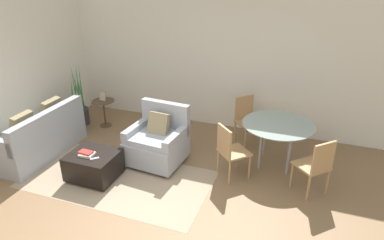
{
  "coord_description": "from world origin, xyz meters",
  "views": [
    {
      "loc": [
        2.01,
        -3.11,
        3.12
      ],
      "look_at": [
        0.23,
        1.75,
        0.75
      ],
      "focal_mm": 32.0,
      "sensor_mm": 36.0,
      "label": 1
    }
  ],
  "objects_px": {
    "couch": "(38,138)",
    "ottoman": "(94,165)",
    "potted_plant": "(80,111)",
    "dining_chair_far_left": "(247,117)",
    "armchair": "(158,142)",
    "dining_chair_near_left": "(230,149)",
    "side_table": "(104,108)",
    "dining_table": "(278,128)",
    "dining_chair_near_right": "(317,164)",
    "book_stack": "(87,154)",
    "picture_frame": "(103,96)",
    "tv_remote_primary": "(95,158)"
  },
  "relations": [
    {
      "from": "side_table",
      "to": "dining_chair_near_left",
      "type": "bearing_deg",
      "value": -18.39
    },
    {
      "from": "armchair",
      "to": "dining_chair_near_right",
      "type": "bearing_deg",
      "value": -1.16
    },
    {
      "from": "potted_plant",
      "to": "dining_table",
      "type": "distance_m",
      "value": 4.13
    },
    {
      "from": "tv_remote_primary",
      "to": "side_table",
      "type": "height_order",
      "value": "side_table"
    },
    {
      "from": "couch",
      "to": "book_stack",
      "type": "xyz_separation_m",
      "value": [
        1.31,
        -0.37,
        0.15
      ]
    },
    {
      "from": "dining_chair_near_right",
      "to": "dining_chair_far_left",
      "type": "height_order",
      "value": "same"
    },
    {
      "from": "ottoman",
      "to": "dining_chair_far_left",
      "type": "relative_size",
      "value": 0.82
    },
    {
      "from": "couch",
      "to": "dining_chair_far_left",
      "type": "bearing_deg",
      "value": 27.06
    },
    {
      "from": "tv_remote_primary",
      "to": "ottoman",
      "type": "bearing_deg",
      "value": 136.91
    },
    {
      "from": "armchair",
      "to": "couch",
      "type": "bearing_deg",
      "value": -166.86
    },
    {
      "from": "dining_table",
      "to": "dining_chair_near_left",
      "type": "xyz_separation_m",
      "value": [
        -0.64,
        -0.64,
        -0.16
      ]
    },
    {
      "from": "tv_remote_primary",
      "to": "dining_chair_near_right",
      "type": "distance_m",
      "value": 3.27
    },
    {
      "from": "dining_chair_near_left",
      "to": "side_table",
      "type": "bearing_deg",
      "value": 161.61
    },
    {
      "from": "ottoman",
      "to": "potted_plant",
      "type": "height_order",
      "value": "potted_plant"
    },
    {
      "from": "tv_remote_primary",
      "to": "dining_chair_near_left",
      "type": "bearing_deg",
      "value": 24.53
    },
    {
      "from": "tv_remote_primary",
      "to": "dining_chair_near_right",
      "type": "bearing_deg",
      "value": 15.19
    },
    {
      "from": "ottoman",
      "to": "book_stack",
      "type": "bearing_deg",
      "value": -132.17
    },
    {
      "from": "tv_remote_primary",
      "to": "dining_chair_near_right",
      "type": "relative_size",
      "value": 0.14
    },
    {
      "from": "tv_remote_primary",
      "to": "dining_chair_near_left",
      "type": "xyz_separation_m",
      "value": [
        1.88,
        0.86,
        0.08
      ]
    },
    {
      "from": "dining_chair_far_left",
      "to": "armchair",
      "type": "bearing_deg",
      "value": -135.67
    },
    {
      "from": "picture_frame",
      "to": "dining_chair_near_left",
      "type": "xyz_separation_m",
      "value": [
        2.92,
        -0.97,
        -0.14
      ]
    },
    {
      "from": "couch",
      "to": "armchair",
      "type": "relative_size",
      "value": 1.72
    },
    {
      "from": "potted_plant",
      "to": "picture_frame",
      "type": "distance_m",
      "value": 0.67
    },
    {
      "from": "side_table",
      "to": "dining_chair_far_left",
      "type": "xyz_separation_m",
      "value": [
        2.92,
        0.31,
        0.12
      ]
    },
    {
      "from": "book_stack",
      "to": "armchair",
      "type": "bearing_deg",
      "value": 47.08
    },
    {
      "from": "dining_chair_near_left",
      "to": "dining_chair_near_right",
      "type": "relative_size",
      "value": 1.0
    },
    {
      "from": "dining_chair_near_left",
      "to": "dining_chair_near_right",
      "type": "height_order",
      "value": "same"
    },
    {
      "from": "potted_plant",
      "to": "side_table",
      "type": "xyz_separation_m",
      "value": [
        0.55,
        0.08,
        0.1
      ]
    },
    {
      "from": "armchair",
      "to": "dining_chair_near_left",
      "type": "distance_m",
      "value": 1.27
    },
    {
      "from": "book_stack",
      "to": "dining_chair_near_right",
      "type": "height_order",
      "value": "dining_chair_near_right"
    },
    {
      "from": "armchair",
      "to": "picture_frame",
      "type": "relative_size",
      "value": 5.17
    },
    {
      "from": "potted_plant",
      "to": "dining_chair_far_left",
      "type": "bearing_deg",
      "value": 6.46
    },
    {
      "from": "side_table",
      "to": "dining_chair_near_left",
      "type": "relative_size",
      "value": 0.63
    },
    {
      "from": "dining_chair_near_right",
      "to": "dining_chair_far_left",
      "type": "xyz_separation_m",
      "value": [
        -1.28,
        1.28,
        0.0
      ]
    },
    {
      "from": "tv_remote_primary",
      "to": "dining_table",
      "type": "height_order",
      "value": "dining_table"
    },
    {
      "from": "armchair",
      "to": "picture_frame",
      "type": "height_order",
      "value": "armchair"
    },
    {
      "from": "book_stack",
      "to": "potted_plant",
      "type": "height_order",
      "value": "potted_plant"
    },
    {
      "from": "armchair",
      "to": "ottoman",
      "type": "distance_m",
      "value": 1.1
    },
    {
      "from": "armchair",
      "to": "dining_chair_near_left",
      "type": "relative_size",
      "value": 1.1
    },
    {
      "from": "potted_plant",
      "to": "dining_chair_far_left",
      "type": "distance_m",
      "value": 3.5
    },
    {
      "from": "book_stack",
      "to": "side_table",
      "type": "relative_size",
      "value": 0.43
    },
    {
      "from": "side_table",
      "to": "dining_table",
      "type": "distance_m",
      "value": 3.58
    },
    {
      "from": "dining_chair_near_left",
      "to": "ottoman",
      "type": "bearing_deg",
      "value": -159.57
    },
    {
      "from": "tv_remote_primary",
      "to": "dining_chair_near_left",
      "type": "height_order",
      "value": "dining_chair_near_left"
    },
    {
      "from": "book_stack",
      "to": "dining_chair_near_right",
      "type": "xyz_separation_m",
      "value": [
        3.33,
        0.81,
        0.06
      ]
    },
    {
      "from": "dining_chair_near_left",
      "to": "dining_chair_near_right",
      "type": "distance_m",
      "value": 1.28
    },
    {
      "from": "dining_chair_near_right",
      "to": "dining_chair_near_left",
      "type": "bearing_deg",
      "value": -180.0
    },
    {
      "from": "picture_frame",
      "to": "dining_chair_near_right",
      "type": "xyz_separation_m",
      "value": [
        4.19,
        -0.97,
        -0.14
      ]
    },
    {
      "from": "couch",
      "to": "ottoman",
      "type": "distance_m",
      "value": 1.4
    },
    {
      "from": "side_table",
      "to": "dining_table",
      "type": "bearing_deg",
      "value": -5.3
    }
  ]
}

